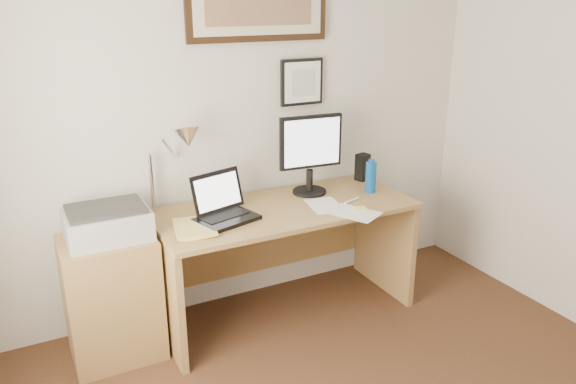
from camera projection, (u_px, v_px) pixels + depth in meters
wall_back at (237, 118)px, 3.54m from camera, size 3.50×0.02×2.50m
side_cabinet at (113, 298)px, 3.17m from camera, size 0.50×0.40×0.73m
water_bottle at (371, 177)px, 3.69m from camera, size 0.07×0.07×0.20m
bottle_cap at (372, 161)px, 3.66m from camera, size 0.04×0.04×0.02m
speaker at (363, 167)px, 3.93m from camera, size 0.10×0.09×0.19m
paper_sheet_a at (354, 213)px, 3.36m from camera, size 0.32×0.36×0.00m
paper_sheet_b at (325, 205)px, 3.48m from camera, size 0.24×0.31×0.00m
sticky_pad at (361, 209)px, 3.41m from camera, size 0.10×0.10×0.01m
marker_pen at (352, 201)px, 3.54m from camera, size 0.14×0.06×0.02m
book at (175, 230)px, 3.09m from camera, size 0.27×0.33×0.02m
desk at (279, 236)px, 3.61m from camera, size 1.60×0.70×0.75m
laptop at (223, 209)px, 3.27m from camera, size 0.39×0.38×0.26m
lcd_monitor at (311, 151)px, 3.60m from camera, size 0.42×0.22×0.52m
printer at (107, 223)px, 3.04m from camera, size 0.44×0.34×0.18m
desk_lamp at (184, 142)px, 3.23m from camera, size 0.29×0.27×0.53m
picture_large at (259, 1)px, 3.35m from camera, size 0.92×0.04×0.47m
picture_small at (302, 82)px, 3.65m from camera, size 0.30×0.03×0.30m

